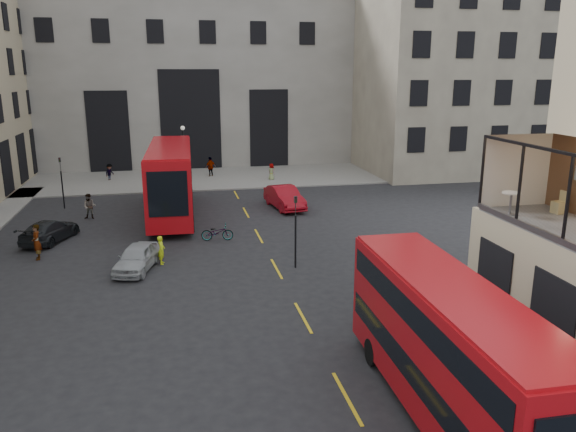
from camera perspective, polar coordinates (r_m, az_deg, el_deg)
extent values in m
plane|color=black|center=(19.18, 11.95, -16.98)|extent=(140.00, 140.00, 0.00)
cube|color=black|center=(20.64, 25.22, -9.51)|extent=(0.08, 9.20, 3.00)
cube|color=beige|center=(24.29, 22.19, 4.30)|extent=(3.00, 0.04, 2.90)
cube|color=slate|center=(19.77, 26.11, -2.31)|extent=(0.12, 10.00, 0.18)
cube|color=black|center=(19.23, 27.03, 5.56)|extent=(0.12, 10.00, 0.10)
cube|color=#9C9892|center=(62.88, -10.20, 13.56)|extent=(34.00, 10.00, 18.00)
cube|color=black|center=(58.05, -9.86, 9.54)|extent=(6.00, 0.12, 10.00)
cube|color=black|center=(58.43, -17.76, 8.11)|extent=(4.00, 0.12, 8.00)
cube|color=black|center=(58.96, -1.94, 8.84)|extent=(4.00, 0.12, 8.00)
cube|color=#A9A189|center=(61.11, 14.94, 14.22)|extent=(16.00, 18.00, 20.00)
cube|color=slate|center=(53.77, -10.50, 3.80)|extent=(40.00, 12.00, 0.12)
cylinder|color=black|center=(28.80, 0.77, -2.64)|extent=(0.10, 0.10, 2.80)
imported|color=black|center=(28.29, 0.78, 1.04)|extent=(0.16, 0.20, 1.00)
cylinder|color=black|center=(44.43, -21.92, 2.48)|extent=(0.10, 0.10, 2.80)
imported|color=black|center=(44.10, -22.15, 4.89)|extent=(0.16, 0.20, 1.00)
cylinder|color=black|center=(49.42, -10.51, 5.73)|extent=(0.14, 0.14, 5.00)
cylinder|color=black|center=(49.81, -10.39, 3.17)|extent=(0.36, 0.36, 0.50)
sphere|color=silver|center=(49.09, -10.65, 8.78)|extent=(0.36, 0.36, 0.36)
cube|color=#A40B11|center=(17.09, 16.03, -12.85)|extent=(2.51, 10.47, 3.70)
cube|color=black|center=(17.34, 15.91, -14.39)|extent=(2.54, 9.90, 0.76)
cube|color=black|center=(16.61, 16.31, -9.36)|extent=(2.54, 9.90, 0.76)
cube|color=#A40B11|center=(16.33, 16.49, -6.98)|extent=(2.41, 10.26, 0.11)
cylinder|color=black|center=(20.22, 8.55, -13.51)|extent=(0.28, 0.95, 0.95)
cylinder|color=black|center=(20.97, 14.19, -12.73)|extent=(0.28, 0.95, 0.95)
cube|color=#AE0C12|center=(39.60, -11.81, 3.70)|extent=(3.19, 12.46, 4.39)
cube|color=black|center=(39.72, -11.77, 2.82)|extent=(3.21, 11.79, 0.90)
cube|color=black|center=(39.37, -11.92, 5.62)|extent=(3.21, 11.79, 0.90)
cube|color=#AE0C12|center=(39.25, -11.98, 6.89)|extent=(3.07, 12.21, 0.14)
cylinder|color=black|center=(43.95, -13.22, 1.92)|extent=(0.35, 1.13, 1.13)
cylinder|color=black|center=(43.87, -9.86, 2.07)|extent=(0.35, 1.13, 1.13)
cylinder|color=black|center=(35.91, -13.87, -0.95)|extent=(0.35, 1.13, 1.13)
cylinder|color=black|center=(35.81, -9.76, -0.78)|extent=(0.35, 1.13, 1.13)
imported|color=#9B9FA3|center=(29.70, -15.12, -4.11)|extent=(2.57, 4.19, 1.33)
imported|color=maroon|center=(41.44, -0.35, 1.90)|extent=(2.46, 5.15, 1.63)
imported|color=black|center=(36.35, -23.06, -1.39)|extent=(3.29, 4.83, 1.30)
imported|color=gray|center=(33.94, -7.20, -1.65)|extent=(1.97, 0.89, 1.00)
imported|color=#D8F219|center=(30.30, -12.74, -3.39)|extent=(0.40, 0.58, 1.53)
imported|color=gray|center=(40.76, -19.51, 0.93)|extent=(0.97, 0.82, 1.76)
imported|color=gray|center=(54.11, -17.66, 4.22)|extent=(1.06, 1.20, 1.61)
imported|color=gray|center=(53.99, -7.87, 4.93)|extent=(1.22, 1.00, 1.95)
imported|color=gray|center=(51.97, -1.69, 4.49)|extent=(0.82, 0.92, 1.59)
imported|color=gray|center=(33.10, -24.18, -2.43)|extent=(0.62, 0.80, 1.94)
cylinder|color=beige|center=(22.87, 21.77, 2.20)|extent=(0.69, 0.69, 0.05)
cylinder|color=slate|center=(22.96, 21.68, 1.19)|extent=(0.09, 0.09, 0.80)
cylinder|color=slate|center=(23.05, 21.58, 0.20)|extent=(0.51, 0.51, 0.03)
cube|color=tan|center=(23.95, 25.79, 0.80)|extent=(0.47, 0.47, 0.46)
cube|color=tan|center=(23.99, 26.24, 1.83)|extent=(0.09, 0.43, 0.41)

